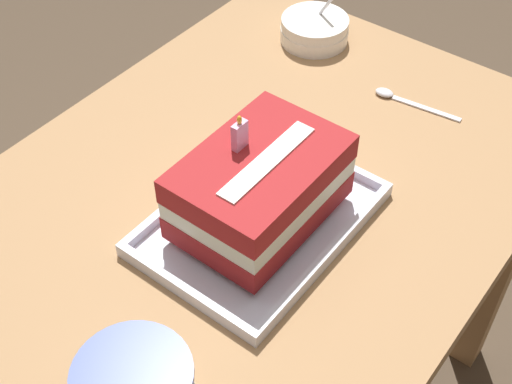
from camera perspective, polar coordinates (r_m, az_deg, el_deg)
The scene contains 5 objects.
dining_table at distance 1.19m, azimuth -0.27°, elevation -3.80°, with size 1.04×0.75×0.76m.
foil_tray at distance 1.04m, azimuth 0.31°, elevation -2.36°, with size 0.34×0.25×0.02m.
birthday_cake at distance 0.99m, azimuth 0.33°, elevation 0.46°, with size 0.24×0.17×0.17m.
bowl_stack at distance 1.41m, azimuth 4.75°, elevation 12.93°, with size 0.13×0.13×0.10m.
serving_spoon_near_tray at distance 1.29m, azimuth 11.32°, elevation 7.50°, with size 0.04×0.16×0.01m.
Camera 1 is at (-0.61, -0.47, 1.55)m, focal length 49.57 mm.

